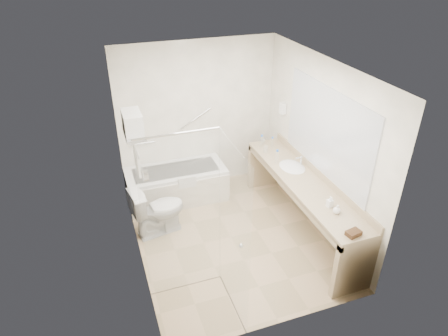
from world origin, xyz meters
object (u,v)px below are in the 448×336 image
object	(u,v)px
amenity_basket	(353,233)
toilet	(158,210)
bathtub	(177,184)
vanity_counter	(302,193)
water_bottle_left	(262,141)

from	to	relation	value
amenity_basket	toilet	bearing A→B (deg)	135.77
bathtub	amenity_basket	world-z (taller)	amenity_basket
vanity_counter	water_bottle_left	xyz separation A→B (m)	(-0.13, 1.16, 0.30)
bathtub	water_bottle_left	size ratio (longest dim) A/B	7.74
bathtub	vanity_counter	xyz separation A→B (m)	(1.52, -1.39, 0.36)
toilet	amenity_basket	world-z (taller)	amenity_basket
bathtub	toilet	distance (m)	0.89
bathtub	toilet	bearing A→B (deg)	-120.71
bathtub	vanity_counter	bearing A→B (deg)	-42.35
toilet	amenity_basket	xyz separation A→B (m)	(1.92, -1.87, 0.50)
vanity_counter	toilet	bearing A→B (deg)	162.28
water_bottle_left	toilet	bearing A→B (deg)	-164.01
vanity_counter	bathtub	bearing A→B (deg)	137.65
bathtub	vanity_counter	size ratio (longest dim) A/B	0.59
vanity_counter	amenity_basket	xyz separation A→B (m)	(-0.05, -1.24, 0.24)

